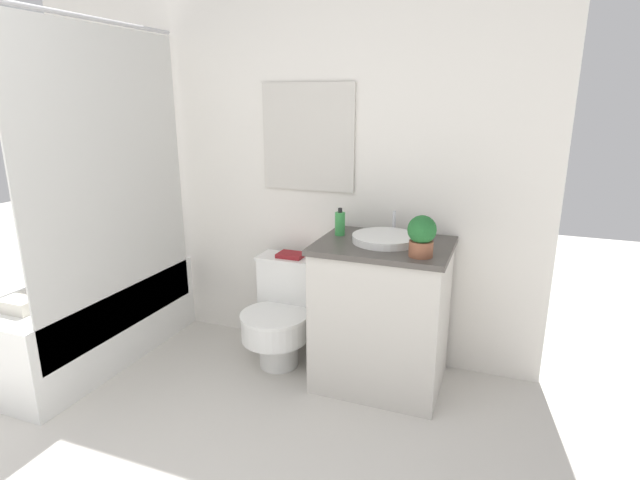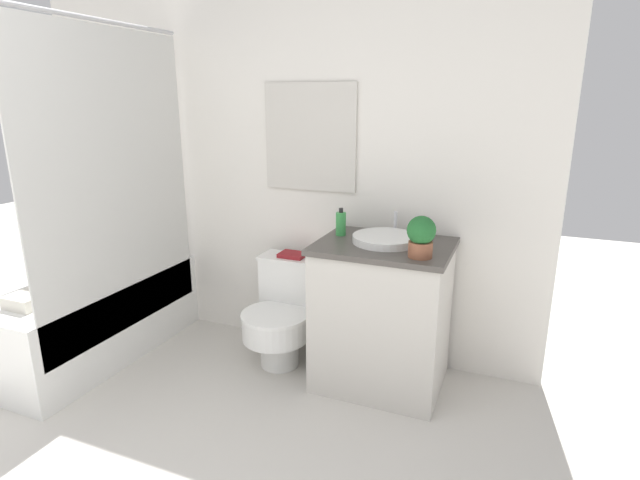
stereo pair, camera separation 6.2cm
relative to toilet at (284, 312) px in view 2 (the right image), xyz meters
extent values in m
cube|color=white|center=(-0.22, 0.30, 0.93)|extent=(3.40, 0.05, 2.50)
cube|color=beige|center=(0.06, 0.26, 1.03)|extent=(0.58, 0.02, 0.63)
cube|color=beige|center=(0.06, 0.26, 1.03)|extent=(0.55, 0.01, 0.60)
cube|color=white|center=(-1.13, -0.39, -0.07)|extent=(0.57, 1.32, 0.49)
cube|color=silver|center=(-0.86, -0.39, 0.77)|extent=(0.01, 1.21, 1.71)
cylinder|color=#B7B7BC|center=(-0.86, -0.39, 1.65)|extent=(0.02, 1.21, 0.02)
cube|color=silver|center=(-1.13, -0.78, 0.21)|extent=(0.19, 0.24, 0.07)
cylinder|color=white|center=(0.00, -0.07, -0.22)|extent=(0.23, 0.23, 0.20)
cylinder|color=white|center=(0.00, -0.12, -0.05)|extent=(0.39, 0.39, 0.14)
cylinder|color=white|center=(0.00, -0.12, 0.03)|extent=(0.40, 0.40, 0.02)
cube|color=white|center=(0.00, 0.13, 0.11)|extent=(0.39, 0.19, 0.38)
cube|color=white|center=(0.00, 0.13, 0.30)|extent=(0.41, 0.20, 0.02)
cube|color=beige|center=(0.62, -0.03, 0.08)|extent=(0.69, 0.54, 0.80)
cube|color=#4C4742|center=(0.62, -0.03, 0.49)|extent=(0.72, 0.57, 0.03)
cylinder|color=white|center=(0.62, -0.01, 0.53)|extent=(0.36, 0.36, 0.04)
cylinder|color=silver|center=(0.62, 0.20, 0.57)|extent=(0.02, 0.02, 0.13)
cylinder|color=green|center=(0.35, 0.05, 0.58)|extent=(0.06, 0.06, 0.13)
cylinder|color=black|center=(0.35, 0.05, 0.65)|extent=(0.02, 0.02, 0.02)
cylinder|color=brown|center=(0.84, -0.19, 0.55)|extent=(0.12, 0.12, 0.08)
sphere|color=#23662D|center=(0.84, -0.19, 0.64)|extent=(0.14, 0.14, 0.14)
cube|color=maroon|center=(0.00, 0.13, 0.33)|extent=(0.16, 0.12, 0.02)
camera|label=1|loc=(1.22, -2.54, 1.25)|focal=28.00mm
camera|label=2|loc=(1.28, -2.52, 1.25)|focal=28.00mm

